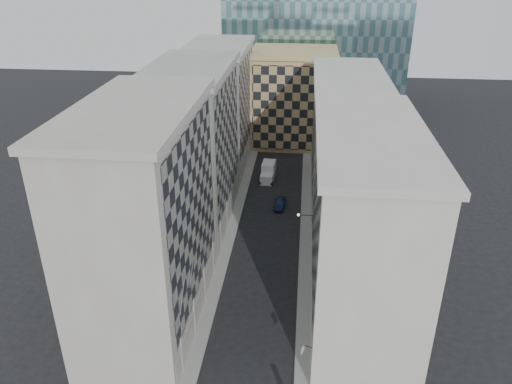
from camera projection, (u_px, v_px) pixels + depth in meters
The scene contains 13 objects.
sidewalk_west at pixel (232, 229), 71.69m from camera, with size 1.50×100.00×0.15m, color gray.
sidewalk_east at pixel (305, 233), 70.75m from camera, with size 1.50×100.00×0.15m, color gray.
bldg_left_a at pixel (147, 220), 50.05m from camera, with size 10.80×22.80×23.70m.
bldg_left_b at pixel (194, 147), 69.96m from camera, with size 10.80×22.80×22.70m.
bldg_left_c at pixel (220, 107), 89.87m from camera, with size 10.80×22.80×21.70m.
bldg_right_a at pixel (362, 224), 52.34m from camera, with size 10.80×26.80×20.70m.
bldg_right_b at pixel (346, 141), 76.71m from camera, with size 10.80×28.80×19.70m.
tan_block at pixel (293, 97), 100.87m from camera, with size 16.80×14.80×18.80m.
flagpoles_left at pixel (187, 284), 46.80m from camera, with size 0.10×6.33×2.33m.
bracket_lamp at pixel (300, 215), 62.78m from camera, with size 1.98×0.36×0.36m.
box_truck at pixel (268, 172), 87.05m from camera, with size 2.49×5.46×2.93m.
dark_car at pixel (280, 204), 77.65m from camera, with size 1.45×4.15×1.37m, color #0E1533.
shop_sign at pixel (303, 349), 44.94m from camera, with size 0.96×0.67×0.77m.
Camera 1 is at (4.37, -31.48, 36.23)m, focal length 35.00 mm.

